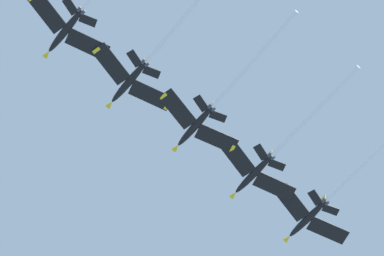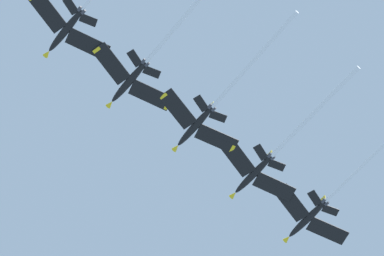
{
  "view_description": "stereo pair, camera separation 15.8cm",
  "coord_description": "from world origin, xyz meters",
  "px_view_note": "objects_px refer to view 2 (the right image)",
  "views": [
    {
      "loc": [
        -39.85,
        -12.24,
        1.63
      ],
      "look_at": [
        1.64,
        9.3,
        165.94
      ],
      "focal_mm": 74.83,
      "sensor_mm": 36.0,
      "label": 1
    },
    {
      "loc": [
        -39.93,
        -12.1,
        1.63
      ],
      "look_at": [
        1.64,
        9.3,
        165.94
      ],
      "focal_mm": 74.83,
      "sensor_mm": 36.0,
      "label": 2
    }
  ],
  "objects_px": {
    "jet_centre": "(214,105)",
    "jet_inner_right": "(275,152)",
    "jet_inner_left": "(156,50)",
    "jet_far_right": "(327,199)",
    "jet_far_left": "(79,14)"
  },
  "relations": [
    {
      "from": "jet_inner_left",
      "to": "jet_centre",
      "type": "xyz_separation_m",
      "value": [
        15.9,
        -5.37,
        0.18
      ]
    },
    {
      "from": "jet_centre",
      "to": "jet_inner_right",
      "type": "relative_size",
      "value": 1.0
    },
    {
      "from": "jet_centre",
      "to": "jet_far_right",
      "type": "height_order",
      "value": "jet_far_right"
    },
    {
      "from": "jet_inner_right",
      "to": "jet_far_left",
      "type": "bearing_deg",
      "value": 152.95
    },
    {
      "from": "jet_inner_left",
      "to": "jet_inner_right",
      "type": "distance_m",
      "value": 33.61
    },
    {
      "from": "jet_far_left",
      "to": "jet_centre",
      "type": "bearing_deg",
      "value": -28.47
    },
    {
      "from": "jet_far_right",
      "to": "jet_far_left",
      "type": "bearing_deg",
      "value": 154.65
    },
    {
      "from": "jet_inner_left",
      "to": "jet_centre",
      "type": "relative_size",
      "value": 1.21
    },
    {
      "from": "jet_far_left",
      "to": "jet_inner_right",
      "type": "xyz_separation_m",
      "value": [
        45.02,
        -22.98,
        -0.86
      ]
    },
    {
      "from": "jet_inner_left",
      "to": "jet_centre",
      "type": "bearing_deg",
      "value": -18.66
    },
    {
      "from": "jet_inner_left",
      "to": "jet_inner_right",
      "type": "bearing_deg",
      "value": -21.44
    },
    {
      "from": "jet_far_left",
      "to": "jet_inner_right",
      "type": "bearing_deg",
      "value": -27.05
    },
    {
      "from": "jet_inner_left",
      "to": "jet_inner_right",
      "type": "height_order",
      "value": "jet_inner_left"
    },
    {
      "from": "jet_inner_left",
      "to": "jet_far_right",
      "type": "distance_m",
      "value": 49.71
    },
    {
      "from": "jet_far_right",
      "to": "jet_inner_right",
      "type": "bearing_deg",
      "value": 159.98
    }
  ]
}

